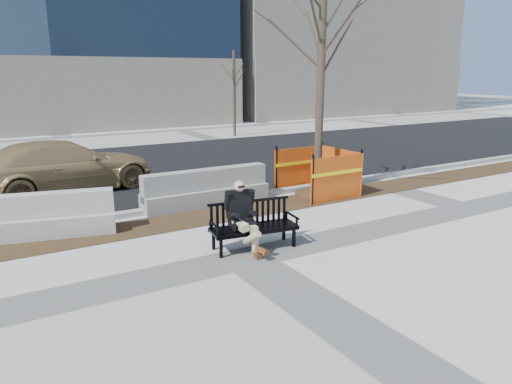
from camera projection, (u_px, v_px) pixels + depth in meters
ground at (245, 258)px, 8.45m from camera, size 120.00×120.00×0.00m
mulch_strip at (188, 220)px, 10.61m from camera, size 40.00×1.20×0.02m
asphalt_street at (115, 171)px, 15.78m from camera, size 60.00×10.40×0.01m
curb at (172, 207)px, 11.39m from camera, size 60.00×0.25×0.12m
bench at (254, 248)px, 8.93m from camera, size 1.73×0.83×0.89m
seated_man at (242, 249)px, 8.89m from camera, size 0.69×1.01×1.31m
tree_fence at (317, 194)px, 12.86m from camera, size 2.59×2.59×6.36m
sedan at (67, 192)px, 13.14m from camera, size 5.16×2.79×1.42m
jersey_barrier_left at (34, 237)px, 9.50m from camera, size 3.22×1.33×0.90m
jersey_barrier_right at (207, 205)px, 11.78m from camera, size 3.21×0.65×0.92m
far_tree_right at (235, 136)px, 24.64m from camera, size 2.05×2.05×4.60m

